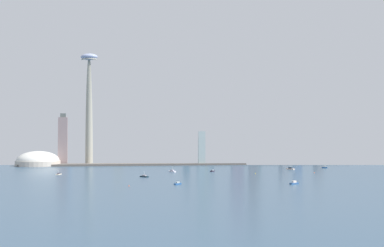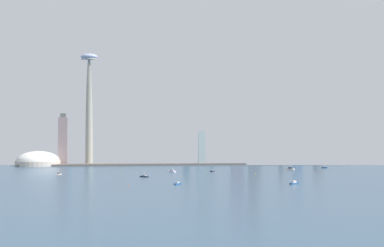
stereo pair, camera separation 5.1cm
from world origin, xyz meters
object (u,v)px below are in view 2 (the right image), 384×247
Objects in this scene: skyscraper_13 at (284,150)px; boat_0 at (178,183)px; stadium_dome at (38,161)px; skyscraper_9 at (237,133)px; channel_buoy_0 at (314,173)px; boat_5 at (294,183)px; skyscraper_5 at (256,149)px; channel_buoy_1 at (129,185)px; channel_buoy_2 at (255,173)px; boat_7 at (59,174)px; observation_tower at (90,89)px; skyscraper_2 at (66,140)px; skyscraper_4 at (118,147)px; skyscraper_7 at (63,140)px; boat_4 at (212,171)px; skyscraper_1 at (297,145)px; boat_3 at (144,176)px; airplane at (220,86)px; skyscraper_0 at (239,143)px; skyscraper_12 at (253,125)px; skyscraper_11 at (186,151)px; skyscraper_6 at (208,145)px; skyscraper_10 at (203,125)px; skyscraper_8 at (201,147)px; boat_2 at (325,167)px; boat_6 at (172,171)px; skyscraper_3 at (318,154)px; boat_1 at (290,169)px.

skyscraper_13 is 6.35× the size of boat_0.
stadium_dome is 0.66× the size of skyscraper_9.
boat_5 is at bearing -119.49° from channel_buoy_0.
channel_buoy_1 is (-309.99, -546.81, -29.86)m from skyscraper_5.
skyscraper_9 is 64.20× the size of channel_buoy_2.
stadium_dome reaches higher than boat_7.
observation_tower is at bearing -175.23° from skyscraper_9.
skyscraper_4 is at bearing -12.99° from skyscraper_2.
skyscraper_4 is at bearing 25.63° from skyscraper_7.
skyscraper_4 is 5.90× the size of boat_4.
boat_3 is (-372.99, -365.48, -39.85)m from skyscraper_1.
boat_7 is at bearing 140.52° from airplane.
channel_buoy_2 is at bearing -106.93° from boat_4.
boat_7 is at bearing -83.73° from skyscraper_7.
boat_3 is 6.72× the size of channel_buoy_2.
skyscraper_0 reaches higher than channel_buoy_2.
skyscraper_12 is 13.13× the size of boat_7.
boat_7 is (-240.86, -310.69, -28.03)m from skyscraper_11.
skyscraper_0 is at bearing -152.39° from skyscraper_5.
observation_tower reaches higher than stadium_dome.
skyscraper_12 is (100.26, -36.50, 46.62)m from skyscraper_6.
skyscraper_6 is 81.75m from skyscraper_10.
stadium_dome is at bearing 177.64° from skyscraper_8.
skyscraper_12 reaches higher than skyscraper_10.
skyscraper_4 is at bearing -175.45° from skyscraper_5.
airplane is (283.51, -18.48, 9.54)m from observation_tower.
boat_2 reaches higher than boat_0.
boat_6 is (50.83, 97.20, 0.28)m from boat_3.
channel_buoy_1 is at bearing -120.08° from skyscraper_12.
boat_4 is at bearing -143.11° from skyscraper_3.
skyscraper_5 is (454.32, -1.50, -23.21)m from skyscraper_2.
skyscraper_5 is at bearing 136.10° from skyscraper_3.
skyscraper_7 is at bearing -13.65° from boat_3.
stadium_dome is 596.10m from boat_5.
skyscraper_5 is (332.99, 26.49, -6.50)m from skyscraper_4.
skyscraper_3 reaches higher than boat_1.
boat_6 is 238.27m from channel_buoy_1.
channel_buoy_0 is 0.98× the size of channel_buoy_1.
boat_0 is at bearing 105.56° from boat_1.
boat_1 is at bearing -103.17° from boat_3.
skyscraper_7 is at bearing -86.31° from skyscraper_2.
boat_7 is (-371.35, -328.61, -46.01)m from skyscraper_0.
boat_3 is 1.02× the size of boat_6.
skyscraper_7 is 388.37m from skyscraper_9.
skyscraper_8 is 1.34× the size of skyscraper_11.
skyscraper_2 is at bearing 139.84° from channel_buoy_0.
boat_1 is (434.33, -200.99, -51.12)m from skyscraper_7.
skyscraper_11 is at bearing 167.23° from skyscraper_3.
skyscraper_0 is 54.57m from skyscraper_12.
skyscraper_5 is at bearing 1.73° from boat_4.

